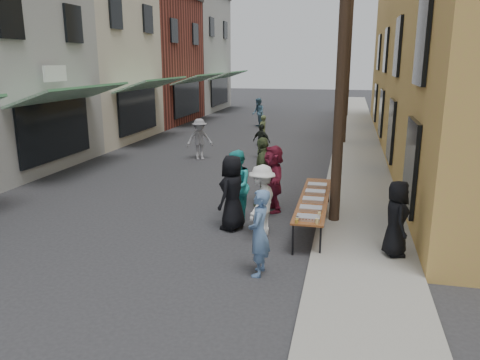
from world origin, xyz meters
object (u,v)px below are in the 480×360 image
at_px(utility_pole_mid, 348,51).
at_px(server, 396,218).
at_px(catering_tray_sausage, 308,218).
at_px(guest_front_a, 232,193).
at_px(utility_pole_far, 349,54).
at_px(guest_front_c, 236,186).
at_px(serving_table, 314,199).
at_px(utility_pole_near, 343,41).

height_order(utility_pole_mid, server, utility_pole_mid).
xyz_separation_m(catering_tray_sausage, guest_front_a, (-1.94, 1.06, 0.14)).
height_order(utility_pole_far, guest_front_c, utility_pole_far).
distance_m(catering_tray_sausage, server, 1.80).
bearing_deg(catering_tray_sausage, server, 1.75).
bearing_deg(server, serving_table, 39.30).
bearing_deg(utility_pole_mid, serving_table, -92.31).
relative_size(utility_pole_near, serving_table, 2.25).
xyz_separation_m(serving_table, catering_tray_sausage, (-0.00, -1.65, 0.08)).
height_order(utility_pole_mid, guest_front_a, utility_pole_mid).
bearing_deg(serving_table, guest_front_c, 178.16).
distance_m(utility_pole_near, guest_front_a, 4.43).
height_order(utility_pole_near, utility_pole_far, same).
relative_size(utility_pole_near, guest_front_a, 4.85).
distance_m(utility_pole_far, guest_front_a, 25.34).
relative_size(serving_table, guest_front_c, 2.16).
height_order(utility_pole_near, utility_pole_mid, same).
bearing_deg(guest_front_a, catering_tray_sausage, 76.91).
relative_size(serving_table, guest_front_a, 2.16).
relative_size(catering_tray_sausage, guest_front_a, 0.27).
relative_size(serving_table, catering_tray_sausage, 8.00).
xyz_separation_m(utility_pole_far, serving_table, (-0.50, -24.37, -3.79)).
bearing_deg(utility_pole_near, utility_pole_mid, 90.00).
bearing_deg(utility_pole_far, catering_tray_sausage, -91.10).
bearing_deg(server, guest_front_a, 65.83).
bearing_deg(server, guest_front_c, 57.25).
bearing_deg(guest_front_a, utility_pole_mid, -175.17).
xyz_separation_m(utility_pole_far, catering_tray_sausage, (-0.50, -26.02, -3.71)).
distance_m(serving_table, guest_front_a, 2.04).
relative_size(utility_pole_far, guest_front_c, 4.87).
bearing_deg(guest_front_c, catering_tray_sausage, 34.07).
bearing_deg(utility_pole_far, utility_pole_near, -90.00).
bearing_deg(utility_pole_far, guest_front_c, -95.87).
xyz_separation_m(serving_table, server, (1.80, -1.59, 0.19)).
height_order(utility_pole_mid, catering_tray_sausage, utility_pole_mid).
relative_size(utility_pole_near, utility_pole_far, 1.00).
height_order(utility_pole_near, guest_front_c, utility_pole_near).
bearing_deg(serving_table, utility_pole_mid, 87.69).
relative_size(utility_pole_far, guest_front_a, 4.85).
distance_m(serving_table, server, 2.41).
relative_size(utility_pole_near, utility_pole_mid, 1.00).
xyz_separation_m(utility_pole_mid, guest_front_c, (-2.50, -12.31, -3.58)).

